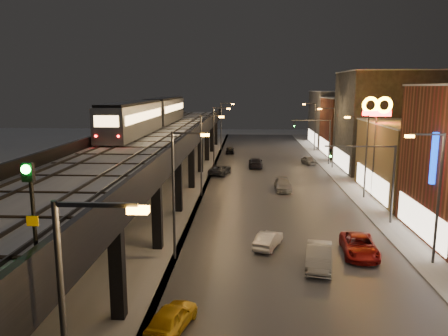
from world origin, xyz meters
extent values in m
cube|color=#46474D|center=(7.50, 35.00, 0.03)|extent=(17.00, 120.00, 0.06)
cube|color=#9FA1A8|center=(17.50, 35.00, 0.07)|extent=(4.00, 120.00, 0.14)
cube|color=#9FA1A8|center=(-6.00, 35.00, 0.03)|extent=(11.00, 120.00, 0.06)
cube|color=black|center=(-6.00, 32.00, 5.80)|extent=(9.00, 100.00, 1.00)
cube|color=black|center=(-2.30, 5.00, 2.65)|extent=(0.70, 0.70, 5.30)
cube|color=black|center=(-6.00, 5.00, 5.15)|extent=(8.00, 0.60, 0.50)
cube|color=black|center=(-9.70, 15.00, 2.65)|extent=(0.70, 0.70, 5.30)
cube|color=black|center=(-2.30, 15.00, 2.65)|extent=(0.70, 0.70, 5.30)
cube|color=black|center=(-6.00, 15.00, 5.15)|extent=(8.00, 0.60, 0.50)
cube|color=black|center=(-9.70, 25.00, 2.65)|extent=(0.70, 0.70, 5.30)
cube|color=black|center=(-2.30, 25.00, 2.65)|extent=(0.70, 0.70, 5.30)
cube|color=black|center=(-6.00, 25.00, 5.15)|extent=(8.00, 0.60, 0.50)
cube|color=black|center=(-9.70, 35.00, 2.65)|extent=(0.70, 0.70, 5.30)
cube|color=black|center=(-2.30, 35.00, 2.65)|extent=(0.70, 0.70, 5.30)
cube|color=black|center=(-6.00, 35.00, 5.15)|extent=(8.00, 0.60, 0.50)
cube|color=black|center=(-9.70, 45.00, 2.65)|extent=(0.70, 0.70, 5.30)
cube|color=black|center=(-2.30, 45.00, 2.65)|extent=(0.70, 0.70, 5.30)
cube|color=black|center=(-6.00, 45.00, 5.15)|extent=(8.00, 0.60, 0.50)
cube|color=black|center=(-9.70, 55.00, 2.65)|extent=(0.70, 0.70, 5.30)
cube|color=black|center=(-2.30, 55.00, 2.65)|extent=(0.70, 0.70, 5.30)
cube|color=black|center=(-6.00, 55.00, 5.15)|extent=(8.00, 0.60, 0.50)
cube|color=black|center=(-9.70, 65.00, 2.65)|extent=(0.70, 0.70, 5.30)
cube|color=black|center=(-2.30, 65.00, 2.65)|extent=(0.70, 0.70, 5.30)
cube|color=black|center=(-6.00, 65.00, 5.15)|extent=(8.00, 0.60, 0.50)
cube|color=black|center=(-9.70, 75.00, 2.65)|extent=(0.70, 0.70, 5.30)
cube|color=black|center=(-2.30, 75.00, 2.65)|extent=(0.70, 0.70, 5.30)
cube|color=black|center=(-6.00, 75.00, 5.15)|extent=(8.00, 0.60, 0.50)
cube|color=#B2B7C1|center=(-6.00, 32.00, 6.38)|extent=(8.40, 100.00, 0.16)
cube|color=#332D28|center=(-9.22, 32.00, 6.54)|extent=(0.08, 98.00, 0.16)
cube|color=#332D28|center=(-7.78, 32.00, 6.54)|extent=(0.08, 98.00, 0.16)
cube|color=#332D28|center=(-4.72, 32.00, 6.54)|extent=(0.08, 98.00, 0.16)
cube|color=#332D28|center=(-3.28, 32.00, 6.54)|extent=(0.08, 98.00, 0.16)
cube|color=black|center=(-6.00, 2.00, 6.49)|extent=(7.80, 0.24, 0.06)
cube|color=black|center=(-6.00, 18.00, 6.49)|extent=(7.80, 0.24, 0.06)
cube|color=black|center=(-6.00, 34.00, 6.49)|extent=(7.80, 0.24, 0.06)
cube|color=black|center=(-6.00, 50.00, 6.49)|extent=(7.80, 0.24, 0.06)
cube|color=black|center=(-6.00, 66.00, 6.49)|extent=(7.80, 0.24, 0.06)
cube|color=black|center=(-1.65, 32.00, 6.85)|extent=(0.30, 100.00, 1.10)
cube|color=black|center=(-10.35, 32.00, 6.85)|extent=(0.30, 100.00, 1.10)
cube|color=beige|center=(17.95, 18.00, 1.60)|extent=(0.10, 9.60, 2.40)
cube|color=brown|center=(24.00, 32.00, 4.00)|extent=(12.00, 15.00, 8.00)
cube|color=beige|center=(17.95, 32.00, 1.60)|extent=(0.10, 12.00, 2.40)
cube|color=#B2B7C1|center=(24.00, 32.00, 8.08)|extent=(12.20, 15.20, 0.16)
cube|color=#313132|center=(24.00, 48.00, 7.00)|extent=(12.00, 13.00, 14.00)
cube|color=beige|center=(17.95, 48.00, 1.60)|extent=(0.10, 10.40, 2.40)
cube|color=#B2B7C1|center=(24.00, 48.00, 14.08)|extent=(12.20, 13.20, 0.16)
cube|color=#5D261C|center=(24.00, 62.00, 5.00)|extent=(12.00, 12.00, 10.00)
cube|color=beige|center=(17.95, 62.00, 1.60)|extent=(0.10, 9.60, 2.40)
cube|color=#B2B7C1|center=(24.00, 62.00, 10.08)|extent=(12.20, 12.20, 0.16)
cube|color=#424244|center=(24.00, 76.00, 5.50)|extent=(12.00, 16.00, 11.00)
cube|color=beige|center=(17.95, 76.00, 1.60)|extent=(0.10, 12.80, 2.40)
cube|color=#B2B7C1|center=(24.00, 76.00, 11.08)|extent=(12.20, 16.20, 0.16)
cube|color=#38383A|center=(0.40, -5.00, 8.90)|extent=(2.20, 0.12, 0.12)
cube|color=orange|center=(1.50, -5.00, 8.78)|extent=(0.55, 0.28, 0.18)
cylinder|color=#38383A|center=(-0.70, 13.00, 4.50)|extent=(0.18, 0.18, 9.00)
cube|color=#38383A|center=(0.40, 13.00, 8.90)|extent=(2.20, 0.12, 0.12)
cube|color=orange|center=(1.50, 13.00, 8.78)|extent=(0.55, 0.28, 0.18)
cylinder|color=#38383A|center=(17.00, 13.00, 4.50)|extent=(0.18, 0.18, 9.00)
cube|color=#38383A|center=(15.90, 13.00, 8.90)|extent=(2.20, 0.12, 0.12)
cube|color=orange|center=(14.80, 13.00, 8.78)|extent=(0.55, 0.28, 0.18)
cylinder|color=#38383A|center=(-0.70, 31.00, 4.50)|extent=(0.18, 0.18, 9.00)
cube|color=#38383A|center=(0.40, 31.00, 8.90)|extent=(2.20, 0.12, 0.12)
cube|color=orange|center=(1.50, 31.00, 8.78)|extent=(0.55, 0.28, 0.18)
cylinder|color=#38383A|center=(17.00, 31.00, 4.50)|extent=(0.18, 0.18, 9.00)
cube|color=#38383A|center=(15.90, 31.00, 8.90)|extent=(2.20, 0.12, 0.12)
cube|color=orange|center=(14.80, 31.00, 8.78)|extent=(0.55, 0.28, 0.18)
cylinder|color=#38383A|center=(-0.70, 49.00, 4.50)|extent=(0.18, 0.18, 9.00)
cube|color=#38383A|center=(0.40, 49.00, 8.90)|extent=(2.20, 0.12, 0.12)
cube|color=orange|center=(1.50, 49.00, 8.78)|extent=(0.55, 0.28, 0.18)
cylinder|color=#38383A|center=(17.00, 49.00, 4.50)|extent=(0.18, 0.18, 9.00)
cube|color=#38383A|center=(15.90, 49.00, 8.90)|extent=(2.20, 0.12, 0.12)
cube|color=orange|center=(14.80, 49.00, 8.78)|extent=(0.55, 0.28, 0.18)
cylinder|color=#38383A|center=(-0.70, 67.00, 4.50)|extent=(0.18, 0.18, 9.00)
cube|color=#38383A|center=(0.40, 67.00, 8.90)|extent=(2.20, 0.12, 0.12)
cube|color=orange|center=(1.50, 67.00, 8.78)|extent=(0.55, 0.28, 0.18)
cylinder|color=#38383A|center=(17.00, 67.00, 4.50)|extent=(0.18, 0.18, 9.00)
cube|color=#38383A|center=(15.90, 67.00, 8.90)|extent=(2.20, 0.12, 0.12)
cube|color=orange|center=(14.80, 67.00, 8.78)|extent=(0.55, 0.28, 0.18)
cylinder|color=#38383A|center=(17.00, 22.00, 3.50)|extent=(0.20, 0.20, 7.00)
cube|color=#38383A|center=(14.00, 22.00, 6.90)|extent=(6.00, 0.12, 0.12)
imported|color=black|center=(11.50, 22.00, 6.40)|extent=(0.20, 0.16, 1.00)
sphere|color=#0CFF26|center=(11.50, 21.85, 6.15)|extent=(0.18, 0.18, 0.18)
cylinder|color=#38383A|center=(17.00, 52.00, 3.50)|extent=(0.20, 0.20, 7.00)
cube|color=#38383A|center=(14.00, 52.00, 6.90)|extent=(6.00, 0.12, 0.12)
imported|color=black|center=(11.50, 52.00, 6.40)|extent=(0.20, 0.16, 1.00)
sphere|color=#0CFF26|center=(11.50, 51.85, 6.15)|extent=(0.18, 0.18, 0.18)
cube|color=gray|center=(-8.50, 32.42, 8.34)|extent=(3.02, 18.23, 3.44)
cube|color=black|center=(-8.50, 32.42, 10.19)|extent=(2.71, 17.71, 0.26)
cube|color=#FFC877|center=(-10.02, 32.42, 8.81)|extent=(0.05, 16.67, 0.94)
cube|color=#FFC877|center=(-6.98, 32.42, 8.81)|extent=(0.05, 16.67, 0.94)
cube|color=gray|center=(-8.50, 52.09, 8.34)|extent=(3.02, 18.23, 3.44)
cube|color=black|center=(-8.50, 52.09, 10.19)|extent=(2.71, 17.71, 0.26)
cube|color=#FFC877|center=(-10.02, 52.09, 8.81)|extent=(0.05, 16.67, 0.94)
cube|color=#FFC877|center=(-6.98, 52.09, 8.81)|extent=(0.05, 16.67, 0.94)
cube|color=#FFC877|center=(-8.50, 23.29, 8.86)|extent=(2.29, 0.05, 1.04)
sphere|color=#FF0C0C|center=(-9.54, 23.27, 7.51)|extent=(0.21, 0.21, 0.21)
sphere|color=#FF0C0C|center=(-7.46, 23.27, 7.51)|extent=(0.21, 0.21, 0.21)
cylinder|color=black|center=(-2.10, -3.43, 8.17)|extent=(0.12, 0.12, 3.10)
cube|color=black|center=(-2.10, -3.55, 9.46)|extent=(0.33, 0.19, 0.57)
sphere|color=#0CFF26|center=(-2.10, -3.67, 9.56)|extent=(0.27, 0.27, 0.27)
cube|color=#FFBA00|center=(-2.10, -3.53, 7.96)|extent=(0.36, 0.04, 0.31)
imported|color=gold|center=(0.65, 3.92, 0.65)|extent=(2.46, 4.11, 1.31)
imported|color=silver|center=(5.94, 15.51, 0.61)|extent=(2.49, 3.95, 1.23)
imported|color=#3E4148|center=(0.55, 43.33, 0.67)|extent=(3.19, 5.20, 1.35)
imported|color=black|center=(5.57, 48.83, 0.72)|extent=(2.03, 4.99, 1.45)
imported|color=black|center=(1.16, 62.86, 0.61)|extent=(1.52, 3.62, 1.22)
imported|color=gray|center=(9.14, 12.02, 0.77)|extent=(2.42, 4.88, 1.54)
imported|color=maroon|center=(12.38, 14.34, 0.70)|extent=(2.75, 5.24, 1.41)
imported|color=gray|center=(8.48, 34.11, 0.65)|extent=(1.88, 4.52, 1.30)
imported|color=gray|center=(13.92, 51.85, 0.62)|extent=(2.39, 3.90, 1.24)
cylinder|color=#38383A|center=(18.00, 31.54, 4.41)|extent=(0.24, 0.24, 8.82)
cube|color=#FF0C0C|center=(18.00, 31.54, 9.15)|extent=(3.09, 0.25, 0.55)
torus|color=#FCB110|center=(17.28, 31.54, 10.04)|extent=(1.82, 0.61, 1.79)
torus|color=#FCB110|center=(18.72, 31.54, 10.04)|extent=(1.82, 0.61, 1.79)
cylinder|color=#38383A|center=(18.50, 16.30, 2.62)|extent=(0.28, 0.28, 5.25)
cube|color=#032ED2|center=(18.50, 16.30, 6.82)|extent=(1.68, 0.35, 3.78)
camera|label=1|loc=(4.30, -15.74, 11.90)|focal=35.00mm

